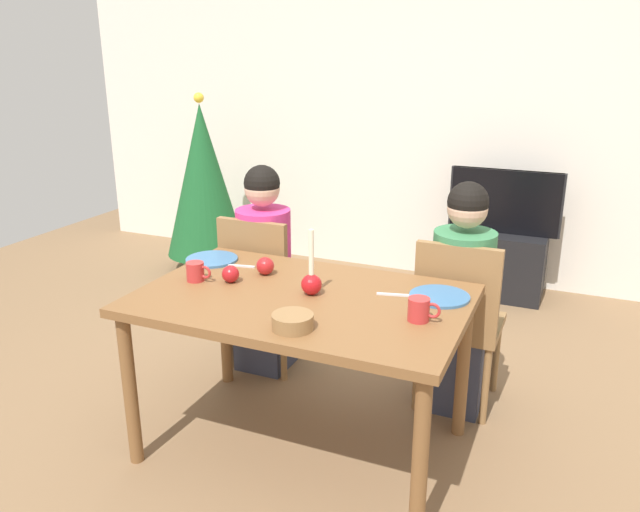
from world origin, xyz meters
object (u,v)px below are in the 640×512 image
(chair_left, at_px, (262,284))
(mug_right, at_px, (420,310))
(apple_near_candle, at_px, (231,274))
(chair_right, at_px, (458,315))
(christmas_tree, at_px, (204,181))
(person_left_child, at_px, (265,273))
(tv_stand, at_px, (499,264))
(dining_table, at_px, (302,314))
(person_right_child, at_px, (460,302))
(candle_centerpiece, at_px, (311,281))
(plate_right, at_px, (440,296))
(mug_left, at_px, (196,272))
(bowl_walnuts, at_px, (293,322))
(apple_by_left_plate, at_px, (265,266))
(tv, at_px, (505,202))
(plate_left, at_px, (212,259))

(chair_left, xyz_separation_m, mug_right, (1.05, -0.66, 0.28))
(chair_left, height_order, apple_near_candle, chair_left)
(chair_right, height_order, christmas_tree, christmas_tree)
(person_left_child, xyz_separation_m, apple_near_candle, (0.16, -0.61, 0.22))
(chair_left, height_order, tv_stand, chair_left)
(dining_table, distance_m, person_left_child, 0.83)
(chair_right, height_order, person_right_child, person_right_child)
(candle_centerpiece, distance_m, plate_right, 0.55)
(person_right_child, relative_size, plate_right, 4.58)
(tv_stand, bearing_deg, chair_left, -122.24)
(dining_table, xyz_separation_m, mug_left, (-0.52, -0.02, 0.13))
(plate_right, relative_size, mug_left, 2.08)
(bowl_walnuts, bearing_deg, apple_near_candle, 144.48)
(person_right_child, distance_m, apple_by_left_plate, 0.98)
(christmas_tree, bearing_deg, person_left_child, -46.37)
(person_right_child, distance_m, plate_right, 0.46)
(dining_table, bearing_deg, christmas_tree, 132.28)
(apple_near_candle, bearing_deg, dining_table, -4.21)
(chair_right, distance_m, tv_stand, 1.71)
(bowl_walnuts, xyz_separation_m, apple_near_candle, (-0.47, 0.34, 0.01))
(dining_table, relative_size, person_left_child, 1.19)
(chair_right, bearing_deg, apple_near_candle, -148.00)
(candle_centerpiece, height_order, mug_right, candle_centerpiece)
(tv, height_order, plate_left, tv)
(plate_left, height_order, mug_right, mug_right)
(candle_centerpiece, relative_size, mug_right, 2.25)
(plate_right, bearing_deg, person_left_child, 158.39)
(chair_left, height_order, apple_by_left_plate, chair_left)
(chair_left, xyz_separation_m, bowl_walnuts, (0.63, -0.92, 0.27))
(plate_right, bearing_deg, bowl_walnuts, -129.90)
(tv, height_order, candle_centerpiece, candle_centerpiece)
(dining_table, height_order, mug_left, mug_left)
(plate_right, distance_m, apple_near_candle, 0.93)
(person_right_child, bearing_deg, plate_left, -161.86)
(dining_table, bearing_deg, mug_left, -177.91)
(plate_right, bearing_deg, christmas_tree, 143.28)
(chair_right, distance_m, plate_left, 1.25)
(chair_right, height_order, person_left_child, person_left_child)
(plate_right, height_order, apple_by_left_plate, apple_by_left_plate)
(apple_near_candle, xyz_separation_m, apple_by_left_plate, (0.10, 0.15, 0.00))
(chair_right, distance_m, apple_near_candle, 1.13)
(person_left_child, relative_size, bowl_walnuts, 7.34)
(plate_right, xyz_separation_m, apple_near_candle, (-0.91, -0.19, 0.03))
(chair_right, distance_m, bowl_walnuts, 1.06)
(tv_stand, bearing_deg, christmas_tree, -171.07)
(tv, distance_m, mug_right, 2.35)
(chair_left, xyz_separation_m, tv, (1.07, 1.69, 0.20))
(christmas_tree, xyz_separation_m, mug_left, (1.24, -1.96, 0.05))
(tv, distance_m, apple_by_left_plate, 2.27)
(person_left_child, distance_m, bowl_walnuts, 1.16)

